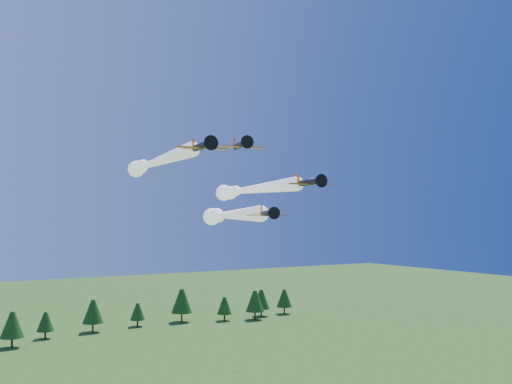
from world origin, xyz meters
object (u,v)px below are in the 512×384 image
plane_lead (228,215)px  plane_left (155,163)px  plane_right (249,190)px  plane_slot (240,145)px

plane_lead → plane_left: plane_left is taller
plane_left → plane_right: plane_left is taller
plane_lead → plane_right: bearing=50.3°
plane_right → plane_slot: (-12.13, -17.61, 6.50)m
plane_lead → plane_slot: (-4.23, -12.13, 11.81)m
plane_lead → plane_left: size_ratio=0.89×
plane_left → plane_slot: plane_slot is taller
plane_lead → plane_slot: bearing=-93.6°
plane_left → plane_right: (18.61, -5.45, -5.17)m
plane_left → plane_slot: size_ratio=5.68×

